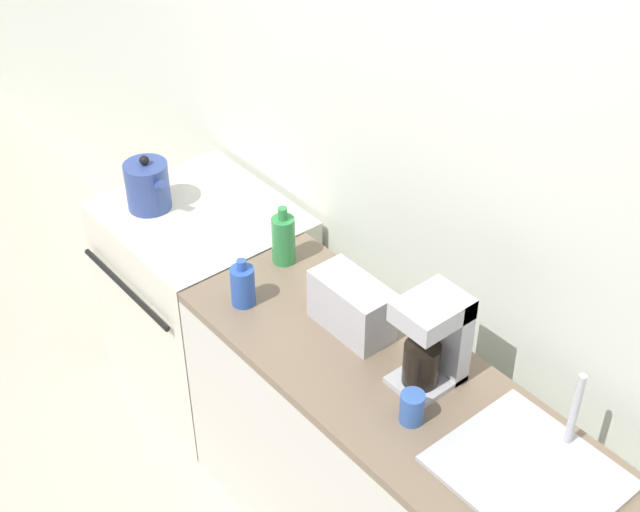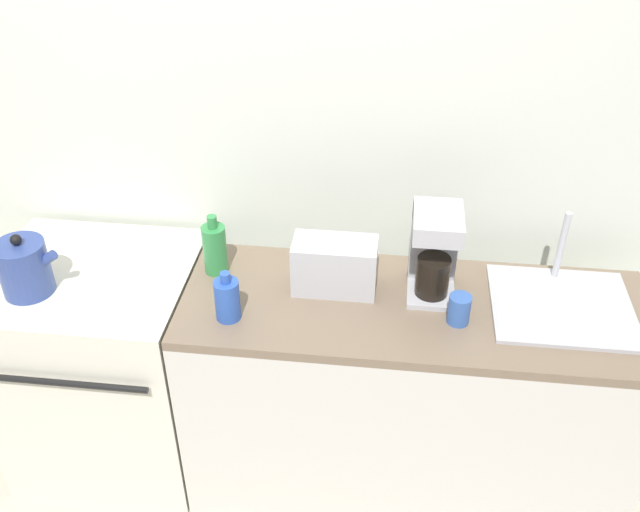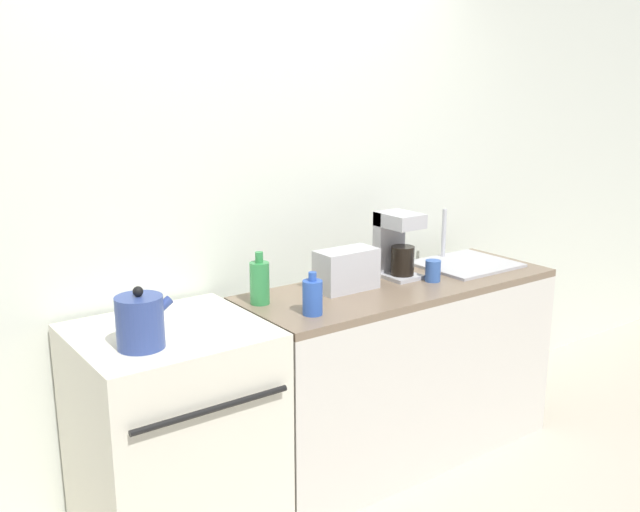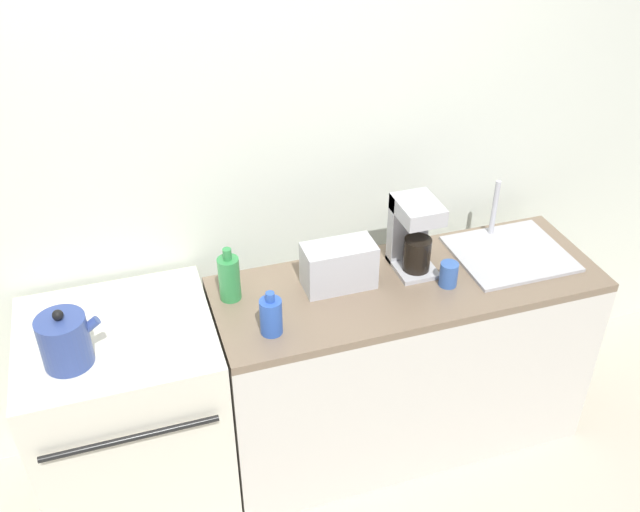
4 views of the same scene
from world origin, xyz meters
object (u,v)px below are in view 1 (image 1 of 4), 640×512
at_px(coffee_maker, 435,337).
at_px(bottle_blue, 243,285).
at_px(kettle, 148,186).
at_px(cup_blue, 412,408).
at_px(stove, 207,298).
at_px(bottle_green, 283,239).
at_px(toaster, 352,305).

relative_size(coffee_maker, bottle_blue, 1.77).
xyz_separation_m(kettle, cup_blue, (1.51, 0.01, -0.05)).
bearing_deg(stove, bottle_green, 8.73).
bearing_deg(bottle_blue, toaster, 31.05).
bearing_deg(bottle_green, toaster, -6.90).
relative_size(stove, toaster, 3.12).
height_order(coffee_maker, bottle_green, coffee_maker).
bearing_deg(coffee_maker, cup_blue, -62.87).
relative_size(stove, bottle_green, 3.89).
relative_size(kettle, cup_blue, 2.24).
relative_size(kettle, bottle_green, 1.01).
distance_m(coffee_maker, bottle_green, 0.79).
bearing_deg(stove, bottle_blue, -18.01).
height_order(stove, coffee_maker, coffee_maker).
xyz_separation_m(stove, toaster, (0.91, 0.02, 0.55)).
bearing_deg(kettle, coffee_maker, 7.26).
distance_m(stove, coffee_maker, 1.40).
bearing_deg(kettle, bottle_green, 17.32).
distance_m(toaster, cup_blue, 0.46).
height_order(stove, bottle_blue, bottle_blue).
distance_m(stove, bottle_green, 0.72).
relative_size(coffee_maker, cup_blue, 3.11).
height_order(stove, kettle, kettle).
bearing_deg(cup_blue, kettle, -179.79).
bearing_deg(toaster, coffee_maker, 6.18).
distance_m(toaster, coffee_maker, 0.35).
relative_size(stove, coffee_maker, 2.79).
distance_m(kettle, toaster, 1.08).
relative_size(coffee_maker, bottle_green, 1.39).
bearing_deg(stove, coffee_maker, 2.54).
distance_m(kettle, cup_blue, 1.51).
bearing_deg(toaster, bottle_green, 173.10).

